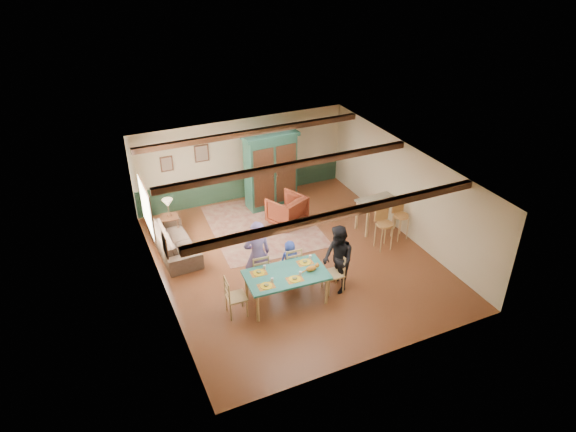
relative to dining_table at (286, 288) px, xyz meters
name	(u,v)px	position (x,y,z in m)	size (l,w,h in m)	color
floor	(294,259)	(0.93, 1.54, -0.40)	(8.00, 8.00, 0.00)	#5A2C19
wall_back	(242,159)	(0.93, 5.54, 0.95)	(7.00, 0.02, 2.70)	beige
wall_left	(160,247)	(-2.57, 1.54, 0.95)	(0.02, 8.00, 2.70)	beige
wall_right	(406,191)	(4.43, 1.54, 0.95)	(0.02, 8.00, 2.70)	beige
ceiling	(295,169)	(0.93, 1.54, 2.30)	(7.00, 8.00, 0.02)	silver
wainscot_back	(243,185)	(0.93, 5.52, 0.05)	(6.95, 0.03, 0.90)	#1A3021
ceiling_beam_front	(341,214)	(0.93, -0.76, 2.21)	(6.95, 0.16, 0.16)	black
ceiling_beam_mid	(288,166)	(0.93, 1.94, 2.21)	(6.95, 0.16, 0.16)	black
ceiling_beam_back	(252,132)	(0.93, 4.54, 2.21)	(6.95, 0.16, 0.16)	black
window_left	(146,207)	(-2.54, 3.24, 1.15)	(0.06, 1.60, 1.30)	white
picture_left_wall	(165,245)	(-2.54, 0.94, 1.35)	(0.04, 0.42, 0.52)	gray
picture_back_a	(202,153)	(-0.37, 5.51, 1.40)	(0.45, 0.04, 0.55)	gray
picture_back_b	(167,164)	(-1.47, 5.51, 1.25)	(0.38, 0.04, 0.48)	gray
dining_table	(286,288)	(0.00, 0.00, 0.00)	(1.93, 1.07, 0.81)	#226E63
dining_chair_far_left	(259,270)	(-0.39, 0.80, 0.11)	(0.45, 0.47, 1.02)	#A88654
dining_chair_far_right	(291,263)	(0.47, 0.75, 0.11)	(0.45, 0.47, 1.02)	#A88654
dining_chair_end_left	(236,296)	(-1.23, 0.07, 0.11)	(0.45, 0.47, 1.02)	#A88654
dining_chair_end_right	(333,273)	(1.23, -0.07, 0.11)	(0.45, 0.47, 1.02)	#A88654
person_man	(257,254)	(-0.38, 0.88, 0.52)	(0.68, 0.44, 1.85)	#6A5999
person_woman	(338,259)	(1.34, -0.08, 0.48)	(0.86, 0.67, 1.77)	black
person_child	(290,260)	(0.48, 0.83, 0.14)	(0.53, 0.34, 1.08)	#273D9C
cat	(311,268)	(0.58, -0.14, 0.50)	(0.39, 0.15, 0.19)	orange
place_setting_near_left	(266,284)	(-0.61, -0.24, 0.46)	(0.43, 0.32, 0.11)	yellow
place_setting_near_center	(295,278)	(0.09, -0.27, 0.46)	(0.43, 0.32, 0.11)	yellow
place_setting_far_left	(259,271)	(-0.58, 0.30, 0.46)	(0.43, 0.32, 0.11)	yellow
place_setting_far_right	(305,261)	(0.61, 0.24, 0.46)	(0.43, 0.32, 0.11)	yellow
area_rug	(263,226)	(0.81, 3.50, -0.40)	(3.03, 3.60, 0.01)	tan
armoire	(271,170)	(1.56, 4.64, 0.82)	(1.73, 0.69, 2.45)	#153529
armchair	(287,210)	(1.54, 3.39, 0.04)	(0.96, 0.98, 0.90)	#46160E
sofa	(175,241)	(-1.92, 3.24, -0.06)	(2.35, 0.92, 0.68)	#43342A
end_table	(171,225)	(-1.81, 4.21, -0.10)	(0.49, 0.49, 0.60)	black
table_lamp	(168,208)	(-1.81, 4.21, 0.47)	(0.30, 0.30, 0.55)	beige
counter_table	(376,214)	(3.81, 1.98, 0.08)	(1.16, 0.68, 0.97)	#B1A889
bar_stool_left	(384,229)	(3.42, 1.00, 0.22)	(0.44, 0.49, 1.26)	#B88347
bar_stool_right	(401,220)	(4.16, 1.27, 0.19)	(0.42, 0.46, 1.19)	#B88347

